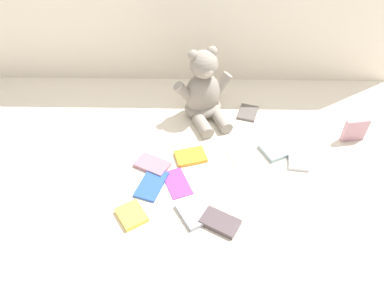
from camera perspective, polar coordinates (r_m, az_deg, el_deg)
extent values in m
plane|color=silver|center=(1.45, -0.56, -0.18)|extent=(3.20, 3.20, 0.00)
ellipsoid|color=gray|center=(1.54, 1.60, 7.46)|extent=(0.18, 0.16, 0.19)
ellipsoid|color=gray|center=(1.58, 1.63, 5.52)|extent=(0.19, 0.17, 0.07)
sphere|color=gray|center=(1.46, 1.79, 11.87)|extent=(0.14, 0.14, 0.11)
ellipsoid|color=#AEA599|center=(1.43, 2.42, 10.81)|extent=(0.05, 0.05, 0.03)
sphere|color=gray|center=(1.44, 0.22, 13.19)|extent=(0.05, 0.05, 0.04)
sphere|color=gray|center=(1.46, 3.06, 13.71)|extent=(0.05, 0.05, 0.04)
cylinder|color=gray|center=(1.50, -1.13, 7.74)|extent=(0.10, 0.07, 0.10)
cylinder|color=gray|center=(1.55, 4.45, 8.97)|extent=(0.10, 0.07, 0.10)
cylinder|color=gray|center=(1.50, 1.67, 2.75)|extent=(0.09, 0.12, 0.05)
cylinder|color=gray|center=(1.53, 4.47, 3.46)|extent=(0.09, 0.12, 0.05)
cube|color=gold|center=(1.40, -0.21, -1.88)|extent=(0.13, 0.11, 0.01)
cube|color=purple|center=(1.32, -2.27, -5.83)|extent=(0.12, 0.15, 0.01)
cube|color=#A76D7F|center=(1.38, -5.98, -3.10)|extent=(0.14, 0.12, 0.02)
cube|color=silver|center=(1.45, 15.67, -1.99)|extent=(0.09, 0.13, 0.02)
cube|color=#57504D|center=(1.61, 8.37, 4.68)|extent=(0.10, 0.12, 0.01)
cube|color=#4E4145|center=(1.21, 4.24, -11.63)|extent=(0.14, 0.12, 0.02)
cube|color=blue|center=(1.32, -6.10, -6.05)|extent=(0.12, 0.15, 0.01)
cube|color=yellow|center=(1.24, -9.06, -10.48)|extent=(0.12, 0.12, 0.02)
cube|color=#8CA5AC|center=(1.45, 12.34, -0.91)|extent=(0.12, 0.13, 0.02)
cube|color=#B68192|center=(1.57, 23.27, 1.94)|extent=(0.09, 0.04, 0.10)
cube|color=white|center=(1.41, 7.43, -1.83)|extent=(0.11, 0.12, 0.01)
cube|color=#9A9CAD|center=(1.23, 0.41, -10.22)|extent=(0.13, 0.14, 0.02)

